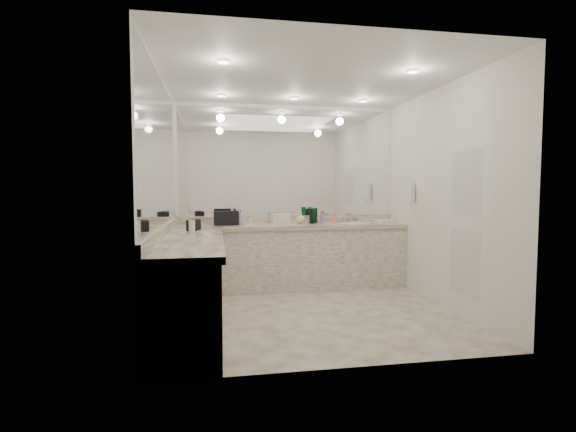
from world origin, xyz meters
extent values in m
plane|color=beige|center=(0.00, 0.00, 0.00)|extent=(3.20, 3.20, 0.00)
plane|color=white|center=(0.00, 0.00, 2.60)|extent=(3.20, 3.20, 0.00)
cube|color=silver|center=(0.00, 1.50, 1.30)|extent=(3.20, 0.02, 2.60)
cube|color=silver|center=(-1.60, 0.00, 1.30)|extent=(0.02, 3.00, 2.60)
cube|color=silver|center=(1.60, 0.00, 1.30)|extent=(0.02, 3.00, 2.60)
cube|color=silver|center=(0.00, 1.20, 0.42)|extent=(3.20, 0.60, 0.84)
cube|color=beige|center=(0.00, 1.19, 0.87)|extent=(3.20, 0.64, 0.06)
cube|color=silver|center=(-1.30, -0.30, 0.42)|extent=(0.60, 2.40, 0.84)
cube|color=beige|center=(-1.29, -0.30, 0.87)|extent=(0.64, 2.42, 0.06)
cube|color=beige|center=(0.00, 1.48, 0.95)|extent=(3.20, 0.04, 0.10)
cube|color=beige|center=(-1.58, 0.00, 0.95)|extent=(0.04, 3.00, 0.10)
cube|color=white|center=(0.00, 1.49, 1.77)|extent=(3.12, 0.01, 1.55)
cube|color=white|center=(-1.59, 0.00, 1.77)|extent=(0.01, 2.92, 1.55)
cylinder|color=white|center=(0.95, 1.20, 0.90)|extent=(0.44, 0.44, 0.03)
cube|color=silver|center=(0.95, 1.41, 0.97)|extent=(0.24, 0.16, 0.14)
cube|color=white|center=(1.56, 0.70, 1.35)|extent=(0.06, 0.10, 0.24)
cube|color=white|center=(1.59, -0.50, 1.05)|extent=(0.02, 0.82, 2.10)
cube|color=black|center=(-0.90, 1.18, 0.99)|extent=(0.34, 0.23, 0.18)
cube|color=black|center=(-1.30, 0.54, 0.96)|extent=(0.16, 0.26, 0.13)
cube|color=beige|center=(-0.13, 1.28, 0.97)|extent=(0.27, 0.18, 0.15)
cube|color=white|center=(1.42, 1.22, 0.92)|extent=(0.29, 0.23, 0.04)
cylinder|color=white|center=(-1.30, 0.16, 0.98)|extent=(0.07, 0.07, 0.16)
imported|color=white|center=(-0.80, 1.29, 1.02)|extent=(0.12, 0.12, 0.23)
imported|color=#B4AECB|center=(-0.70, 1.17, 1.01)|extent=(0.12, 0.12, 0.21)
imported|color=#EEDC90|center=(0.15, 1.25, 0.98)|extent=(0.15, 0.15, 0.16)
cylinder|color=#0D572E|center=(0.30, 1.21, 1.01)|extent=(0.07, 0.07, 0.21)
cylinder|color=#0D572E|center=(0.33, 1.32, 1.00)|extent=(0.07, 0.07, 0.19)
cylinder|color=#0D572E|center=(0.38, 1.34, 1.01)|extent=(0.07, 0.07, 0.21)
cylinder|color=#0D572E|center=(0.34, 1.34, 0.99)|extent=(0.06, 0.06, 0.19)
cylinder|color=white|center=(-0.13, 1.29, 0.94)|extent=(0.06, 0.06, 0.09)
cylinder|color=white|center=(0.64, 1.26, 0.95)|extent=(0.05, 0.05, 0.10)
cylinder|color=white|center=(-0.21, 1.32, 0.96)|extent=(0.04, 0.04, 0.12)
cylinder|color=silver|center=(0.27, 1.33, 0.93)|extent=(0.04, 0.04, 0.07)
cylinder|color=white|center=(-0.57, 1.23, 0.94)|extent=(0.05, 0.05, 0.08)
cylinder|color=#9966B2|center=(0.46, 1.23, 0.96)|extent=(0.06, 0.06, 0.13)
cylinder|color=#9966B2|center=(0.65, 1.29, 0.95)|extent=(0.06, 0.06, 0.11)
cylinder|color=#E57F66|center=(0.62, 1.16, 0.97)|extent=(0.06, 0.06, 0.15)
cylinder|color=silver|center=(0.40, 1.35, 0.95)|extent=(0.04, 0.04, 0.10)
camera|label=1|loc=(-1.04, -4.53, 1.39)|focal=26.00mm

